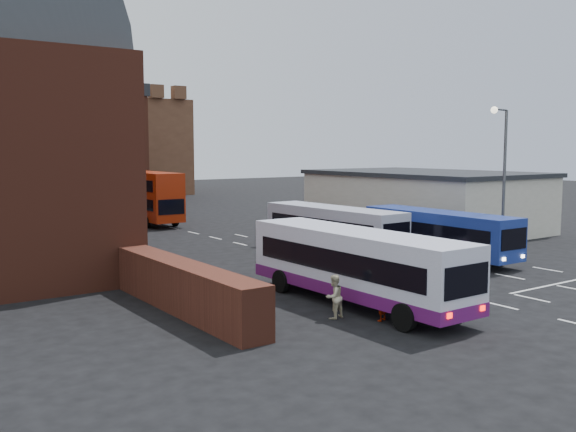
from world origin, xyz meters
TOP-DOWN VIEW (x-y plane):
  - ground at (0.00, 0.00)m, footprint 180.00×180.00m
  - forecourt_wall at (-10.20, 2.00)m, footprint 1.20×10.00m
  - cream_building at (15.00, 14.00)m, footprint 10.40×16.40m
  - brick_terrace at (-6.00, 46.00)m, footprint 22.00×10.00m
  - castle_keep at (6.00, 66.00)m, footprint 22.00×22.00m
  - bus_white_outbound at (-4.34, -0.69)m, footprint 2.70×10.38m
  - bus_white_inbound at (2.49, 9.11)m, footprint 2.76×9.73m
  - bus_blue at (6.00, 4.43)m, footprint 2.44×9.40m
  - bus_red_double at (-0.55, 29.20)m, footprint 2.64×10.25m
  - street_lamp at (8.32, 2.27)m, footprint 1.62×0.51m
  - pedestrian_red at (-5.17, -3.00)m, footprint 0.60×0.49m
  - pedestrian_beige at (-6.34, -1.81)m, footprint 0.84×0.70m

SIDE VIEW (x-z plane):
  - ground at x=0.00m, z-range 0.00..0.00m
  - pedestrian_red at x=-5.17m, z-range 0.00..1.42m
  - pedestrian_beige at x=-6.34m, z-range 0.00..1.55m
  - forecourt_wall at x=-10.20m, z-range 0.00..1.80m
  - bus_blue at x=6.00m, z-range 0.23..2.79m
  - bus_white_inbound at x=2.49m, z-range 0.24..2.87m
  - bus_white_outbound at x=-4.34m, z-range 0.26..3.08m
  - cream_building at x=15.00m, z-range 0.03..4.28m
  - bus_red_double at x=-0.55m, z-range 0.13..4.22m
  - street_lamp at x=8.32m, z-range 0.83..8.87m
  - brick_terrace at x=-6.00m, z-range 0.00..11.00m
  - castle_keep at x=6.00m, z-range 0.00..12.00m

